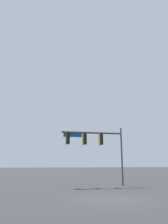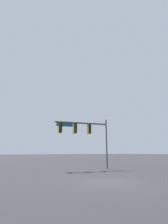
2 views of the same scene
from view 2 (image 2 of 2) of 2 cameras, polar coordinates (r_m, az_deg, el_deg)
The scene contains 2 objects.
ground_plane at distance 12.11m, azimuth 7.76°, elevation -21.88°, with size 400.00×400.00×0.00m, color #2D2D30.
signal_pole_near at distance 20.56m, azimuth -0.72°, elevation -5.76°, with size 6.26×1.78×5.87m.
Camera 2 is at (7.63, 9.21, 1.86)m, focal length 28.00 mm.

